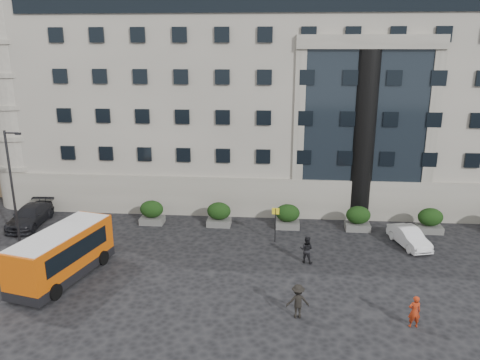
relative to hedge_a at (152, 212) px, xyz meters
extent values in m
plane|color=black|center=(4.00, -7.80, -0.93)|extent=(120.00, 120.00, 0.00)
cube|color=gray|center=(10.00, 14.20, 8.07)|extent=(44.00, 24.00, 18.00)
cylinder|color=black|center=(16.00, 2.50, 5.57)|extent=(1.80, 1.80, 13.00)
cube|color=#86654E|center=(-23.00, 30.20, 10.07)|extent=(13.00, 13.00, 22.00)
cube|color=#50504E|center=(0.00, 0.00, -0.68)|extent=(1.80, 1.20, 0.50)
ellipsoid|color=black|center=(0.00, 0.00, 0.24)|extent=(1.80, 1.26, 1.34)
cube|color=#50504E|center=(5.20, 0.00, -0.68)|extent=(1.80, 1.20, 0.50)
ellipsoid|color=black|center=(5.20, 0.00, 0.24)|extent=(1.80, 1.26, 1.34)
cube|color=#50504E|center=(10.40, 0.00, -0.68)|extent=(1.80, 1.20, 0.50)
ellipsoid|color=black|center=(10.40, 0.00, 0.24)|extent=(1.80, 1.26, 1.34)
cube|color=#50504E|center=(15.60, 0.00, -0.68)|extent=(1.80, 1.20, 0.50)
ellipsoid|color=black|center=(15.60, 0.00, 0.24)|extent=(1.80, 1.26, 1.34)
cube|color=#50504E|center=(20.80, 0.00, -0.68)|extent=(1.80, 1.20, 0.50)
ellipsoid|color=black|center=(20.80, 0.00, 0.24)|extent=(1.80, 1.26, 1.34)
cylinder|color=#262628|center=(-8.00, -4.80, 3.07)|extent=(0.16, 0.16, 8.00)
cylinder|color=#262628|center=(-7.55, -4.80, 6.92)|extent=(0.90, 0.12, 0.12)
cube|color=black|center=(-7.10, -4.80, 6.87)|extent=(0.35, 0.18, 0.14)
cylinder|color=#262628|center=(9.50, -2.80, 0.32)|extent=(0.08, 0.08, 2.50)
cube|color=yellow|center=(9.50, -2.80, 1.37)|extent=(0.50, 0.06, 0.45)
cube|color=#C74E09|center=(-2.90, -9.05, 0.79)|extent=(3.94, 7.31, 2.33)
cube|color=black|center=(-2.90, -9.05, -0.48)|extent=(3.99, 7.36, 0.55)
cube|color=black|center=(-2.90, -9.05, 1.01)|extent=(3.64, 5.84, 1.04)
cube|color=silver|center=(-2.90, -9.05, 1.90)|extent=(3.74, 6.94, 0.18)
cylinder|color=black|center=(-4.57, -10.94, -0.48)|extent=(0.48, 0.94, 0.90)
cylinder|color=black|center=(-2.26, -11.49, -0.48)|extent=(0.48, 0.94, 0.90)
cylinder|color=black|center=(-3.53, -6.61, -0.48)|extent=(0.48, 0.94, 0.90)
cylinder|color=black|center=(-1.22, -7.17, -0.48)|extent=(0.48, 0.94, 0.90)
cube|color=#9A0B0F|center=(-11.12, 6.86, 0.85)|extent=(3.54, 4.63, 2.87)
cube|color=#9A0B0F|center=(-10.42, 3.97, 0.39)|extent=(2.88, 2.38, 1.95)
cube|color=black|center=(-10.23, 3.19, 0.79)|extent=(2.15, 0.63, 0.92)
cylinder|color=black|center=(-11.67, 3.78, -0.45)|extent=(0.52, 1.01, 0.96)
cylinder|color=black|center=(-9.22, 4.37, -0.45)|extent=(0.52, 1.01, 0.96)
cylinder|color=black|center=(-12.56, 7.46, -0.45)|extent=(0.52, 1.01, 0.96)
cylinder|color=black|center=(-10.11, 8.05, -0.45)|extent=(0.52, 1.01, 0.96)
imported|color=black|center=(-9.18, -1.08, -0.18)|extent=(2.38, 5.24, 1.49)
imported|color=black|center=(-13.00, 6.51, -0.21)|extent=(2.64, 5.27, 1.43)
imported|color=silver|center=(18.64, -2.67, -0.28)|extent=(2.38, 4.14, 1.29)
imported|color=#9F2A0F|center=(16.35, -12.50, -0.09)|extent=(0.65, 0.46, 1.67)
imported|color=black|center=(11.50, -5.81, -0.04)|extent=(1.02, 0.89, 1.77)
imported|color=black|center=(10.74, -12.11, -0.03)|extent=(1.25, 0.83, 1.80)
camera|label=1|loc=(9.58, -33.13, 12.33)|focal=35.00mm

